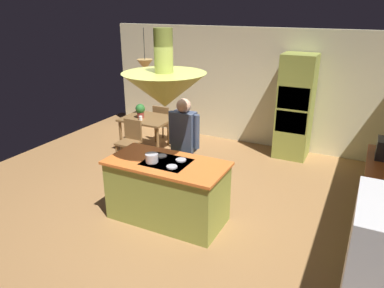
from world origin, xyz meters
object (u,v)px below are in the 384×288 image
(cup_on_table, at_px, (141,118))
(potted_plant_on_table, at_px, (140,110))
(kitchen_island, at_px, (167,191))
(cooking_pot_on_cooktop, at_px, (152,158))
(dining_table, at_px, (148,123))
(person_at_island, at_px, (184,143))
(chair_by_back_wall, at_px, (163,121))
(oven_tower, at_px, (295,107))
(chair_facing_island, at_px, (130,139))

(cup_on_table, bearing_deg, potted_plant_on_table, 124.05)
(kitchen_island, distance_m, cooking_pot_on_cooktop, 0.57)
(dining_table, height_order, potted_plant_on_table, potted_plant_on_table)
(person_at_island, relative_size, potted_plant_on_table, 5.56)
(kitchen_island, xyz_separation_m, cooking_pot_on_cooktop, (-0.16, -0.13, 0.54))
(dining_table, height_order, chair_by_back_wall, chair_by_back_wall)
(dining_table, distance_m, potted_plant_on_table, 0.31)
(potted_plant_on_table, relative_size, cooking_pot_on_cooktop, 1.67)
(oven_tower, distance_m, cooking_pot_on_cooktop, 3.60)
(oven_tower, xyz_separation_m, potted_plant_on_table, (-2.92, -1.21, -0.13))
(kitchen_island, height_order, oven_tower, oven_tower)
(chair_by_back_wall, height_order, potted_plant_on_table, potted_plant_on_table)
(dining_table, height_order, person_at_island, person_at_island)
(person_at_island, bearing_deg, kitchen_island, -82.64)
(chair_by_back_wall, distance_m, potted_plant_on_table, 0.83)
(kitchen_island, relative_size, potted_plant_on_table, 5.72)
(potted_plant_on_table, bearing_deg, oven_tower, 22.52)
(dining_table, height_order, cup_on_table, cup_on_table)
(person_at_island, distance_m, potted_plant_on_table, 2.19)
(dining_table, xyz_separation_m, cooking_pot_on_cooktop, (1.54, -2.23, 0.35))
(chair_facing_island, relative_size, chair_by_back_wall, 1.00)
(oven_tower, relative_size, dining_table, 2.04)
(chair_by_back_wall, height_order, cooking_pot_on_cooktop, cooking_pot_on_cooktop)
(person_at_island, distance_m, chair_by_back_wall, 2.63)
(kitchen_island, height_order, chair_by_back_wall, kitchen_island)
(chair_by_back_wall, bearing_deg, oven_tower, -169.70)
(person_at_island, relative_size, chair_by_back_wall, 1.92)
(oven_tower, distance_m, person_at_island, 2.81)
(kitchen_island, bearing_deg, oven_tower, 71.26)
(kitchen_island, relative_size, dining_table, 1.66)
(dining_table, bearing_deg, kitchen_island, -51.01)
(chair_by_back_wall, relative_size, potted_plant_on_table, 2.90)
(chair_facing_island, bearing_deg, chair_by_back_wall, 90.00)
(potted_plant_on_table, bearing_deg, dining_table, 29.26)
(potted_plant_on_table, height_order, cooking_pot_on_cooktop, same)
(chair_by_back_wall, bearing_deg, dining_table, 90.00)
(oven_tower, xyz_separation_m, dining_table, (-2.80, -1.14, -0.40))
(person_at_island, distance_m, chair_facing_island, 1.84)
(person_at_island, relative_size, cooking_pot_on_cooktop, 9.26)
(kitchen_island, height_order, person_at_island, person_at_island)
(cooking_pot_on_cooktop, bearing_deg, potted_plant_on_table, 127.57)
(chair_by_back_wall, xyz_separation_m, cooking_pot_on_cooktop, (1.54, -2.86, 0.50))
(dining_table, bearing_deg, cooking_pot_on_cooktop, -55.37)
(chair_by_back_wall, distance_m, cup_on_table, 0.89)
(chair_facing_island, height_order, chair_by_back_wall, same)
(chair_facing_island, height_order, cup_on_table, chair_facing_island)
(cup_on_table, bearing_deg, cooking_pot_on_cooktop, -52.20)
(kitchen_island, xyz_separation_m, person_at_island, (-0.09, 0.70, 0.49))
(oven_tower, xyz_separation_m, cup_on_table, (-2.83, -1.35, -0.25))
(cooking_pot_on_cooktop, bearing_deg, chair_facing_island, 133.98)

